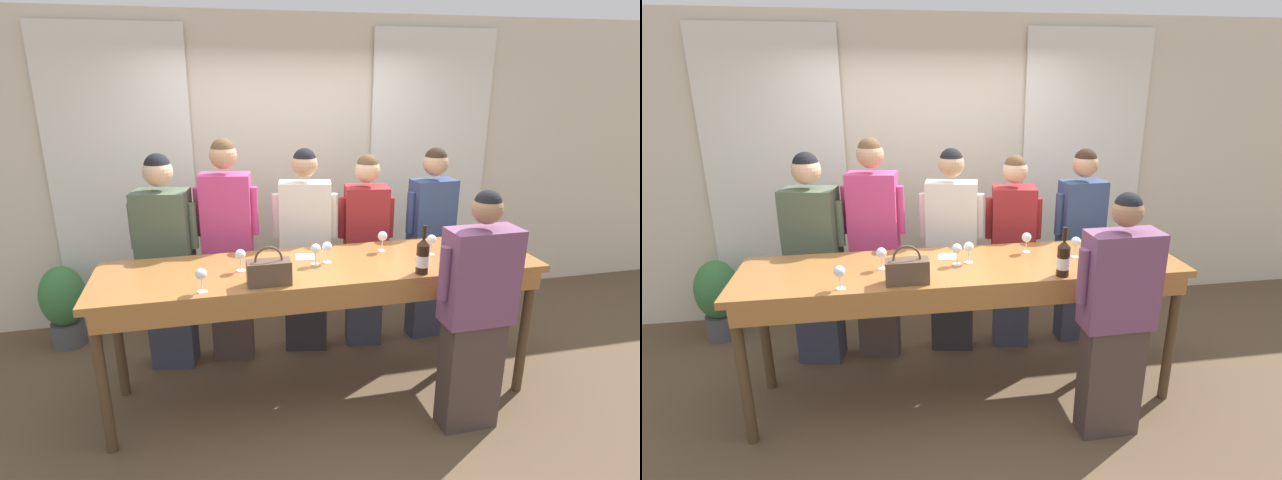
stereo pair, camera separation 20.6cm
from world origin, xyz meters
TOP-DOWN VIEW (x-y plane):
  - ground_plane at (0.00, 0.00)m, footprint 18.00×18.00m
  - wall_back at (0.00, 1.58)m, footprint 12.00×0.06m
  - curtain_panel_left at (-1.45, 1.52)m, footprint 1.22×0.03m
  - curtain_panel_right at (1.45, 1.52)m, footprint 1.22×0.03m
  - tasting_bar at (0.00, -0.03)m, footprint 3.03×0.76m
  - wine_bottle at (0.60, -0.31)m, footprint 0.08×0.08m
  - handbag at (-0.40, -0.26)m, footprint 0.27×0.12m
  - wine_glass_front_left at (0.49, 0.16)m, footprint 0.07×0.07m
  - wine_glass_front_mid at (-0.81, -0.29)m, footprint 0.07×0.07m
  - wine_glass_front_right at (1.27, -0.06)m, footprint 0.07×0.07m
  - wine_glass_center_left at (-0.05, -0.00)m, footprint 0.07×0.07m
  - wine_glass_center_mid at (0.04, 0.02)m, footprint 0.07×0.07m
  - wine_glass_center_right at (-0.56, 0.00)m, footprint 0.07×0.07m
  - wine_glass_back_left at (0.81, 0.01)m, footprint 0.07×0.07m
  - napkin at (-0.09, 0.16)m, footprint 0.15×0.15m
  - guest_olive_jacket at (-1.08, 0.67)m, footprint 0.52×0.34m
  - guest_pink_top at (-0.61, 0.67)m, footprint 0.50×0.28m
  - guest_cream_sweater at (0.01, 0.67)m, footprint 0.53×0.28m
  - guest_striped_shirt at (0.53, 0.67)m, footprint 0.47×0.31m
  - guest_navy_coat at (1.12, 0.67)m, footprint 0.48×0.24m
  - host_pouring at (0.87, -0.56)m, footprint 0.56×0.23m
  - potted_plant at (-2.01, 1.18)m, footprint 0.38×0.38m

SIDE VIEW (x-z plane):
  - ground_plane at x=0.00m, z-range 0.00..0.00m
  - potted_plant at x=-2.01m, z-range 0.03..0.76m
  - host_pouring at x=0.87m, z-range 0.01..1.64m
  - guest_striped_shirt at x=0.53m, z-range 0.03..1.69m
  - guest_olive_jacket at x=-1.08m, z-range 0.02..1.75m
  - guest_navy_coat at x=1.12m, z-range 0.05..1.75m
  - guest_cream_sweater at x=0.01m, z-range 0.04..1.77m
  - tasting_bar at x=0.00m, z-range 0.41..1.44m
  - guest_pink_top at x=-0.61m, z-range 0.04..1.87m
  - napkin at x=-0.09m, z-range 1.03..1.03m
  - handbag at x=-0.40m, z-range 0.99..1.24m
  - wine_glass_front_right at x=1.27m, z-range 1.06..1.21m
  - wine_glass_center_left at x=-0.05m, z-range 1.06..1.21m
  - wine_glass_center_mid at x=0.04m, z-range 1.06..1.21m
  - wine_glass_back_left at x=0.81m, z-range 1.06..1.21m
  - wine_glass_front_left at x=0.49m, z-range 1.06..1.21m
  - wine_glass_front_mid at x=-0.81m, z-range 1.06..1.21m
  - wine_glass_center_right at x=-0.56m, z-range 1.06..1.21m
  - wine_bottle at x=0.60m, z-range 0.98..1.31m
  - curtain_panel_left at x=-1.45m, z-range 0.00..2.69m
  - curtain_panel_right at x=1.45m, z-range 0.00..2.69m
  - wall_back at x=0.00m, z-range 0.00..2.80m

